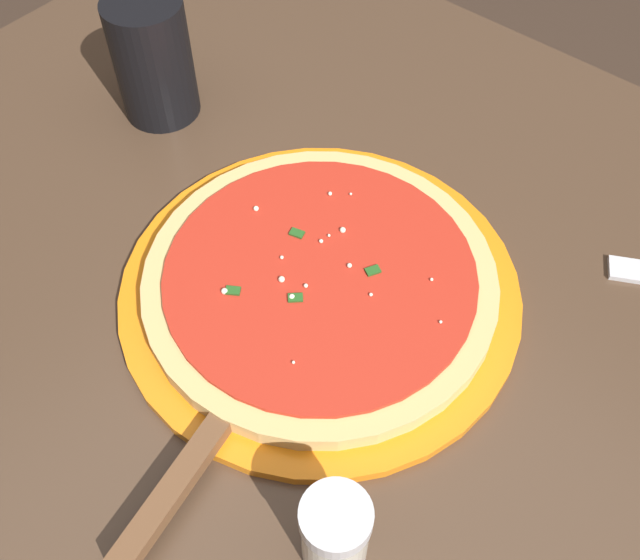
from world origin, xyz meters
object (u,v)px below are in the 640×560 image
Objects in this scene: pizza at (320,280)px; parmesan_shaker at (335,533)px; serving_plate at (320,290)px; pizza_server at (208,441)px; cup_tall_drink at (153,59)px.

pizza is 3.98× the size of parmesan_shaker.
pizza_server is at bearing -79.65° from serving_plate.
pizza_server is 0.39m from cup_tall_drink.
serving_plate is 0.22m from parmesan_shaker.
parmesan_shaker reaches higher than pizza.
cup_tall_drink is at bearing 164.55° from serving_plate.
serving_plate is at bearing 132.61° from parmesan_shaker.
pizza is at bearing 132.61° from parmesan_shaker.
serving_plate is 4.56× the size of parmesan_shaker.
parmesan_shaker reaches higher than serving_plate.
parmesan_shaker is at bearing -28.99° from cup_tall_drink.
cup_tall_drink is (-0.31, 0.24, 0.05)m from pizza_server.
cup_tall_drink is at bearing 151.01° from parmesan_shaker.
pizza is 1.31× the size of pizza_server.
pizza_server is (0.03, -0.16, 0.01)m from serving_plate.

